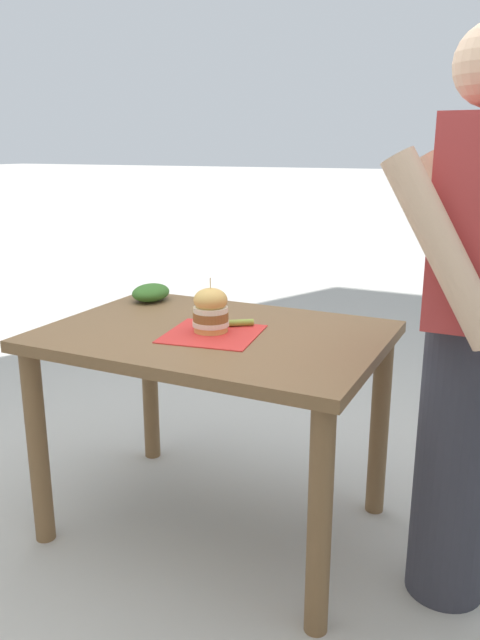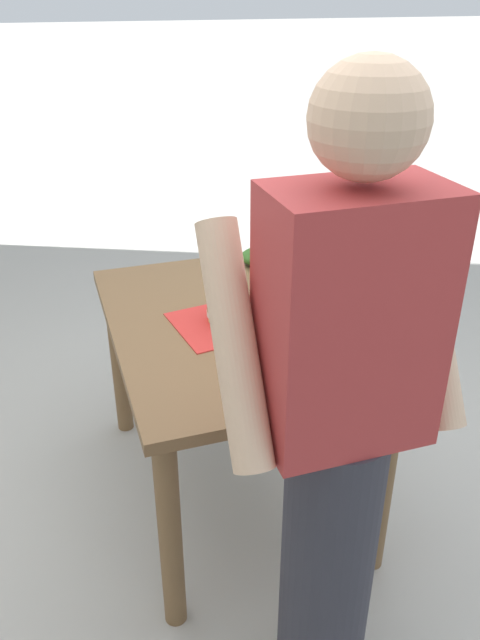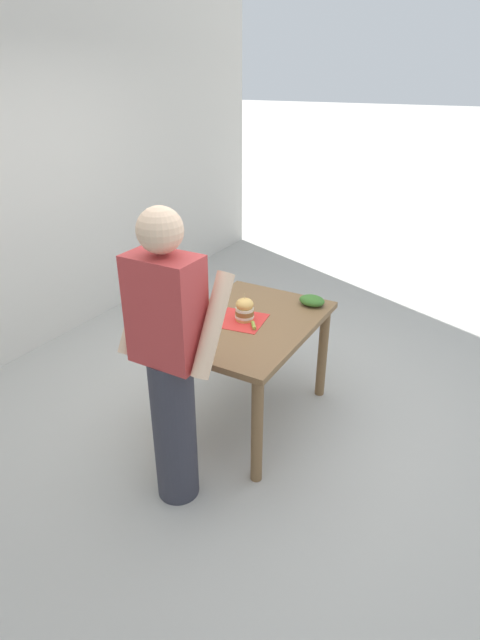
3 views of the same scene
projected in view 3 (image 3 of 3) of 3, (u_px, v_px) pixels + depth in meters
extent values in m
plane|color=#ADAAA3|center=(247.00, 415.00, 3.60)|extent=(80.00, 80.00, 0.00)
cube|color=brown|center=(248.00, 324.00, 3.27)|extent=(0.82, 1.15, 0.04)
cylinder|color=brown|center=(323.00, 353.00, 3.68)|extent=(0.07, 0.07, 0.72)
cylinder|color=brown|center=(240.00, 331.00, 3.99)|extent=(0.07, 0.07, 0.72)
cylinder|color=brown|center=(257.00, 431.00, 2.88)|extent=(0.07, 0.07, 0.72)
cylinder|color=brown|center=(160.00, 396.00, 3.19)|extent=(0.07, 0.07, 0.72)
cube|color=red|center=(241.00, 320.00, 3.26)|extent=(0.35, 0.35, 0.00)
cylinder|color=#E5B25B|center=(245.00, 318.00, 3.26)|extent=(0.12, 0.12, 0.02)
cylinder|color=silver|center=(245.00, 316.00, 3.25)|extent=(0.13, 0.13, 0.02)
cylinder|color=brown|center=(245.00, 312.00, 3.24)|extent=(0.12, 0.12, 0.03)
cylinder|color=silver|center=(245.00, 309.00, 3.23)|extent=(0.12, 0.12, 0.02)
ellipsoid|color=#E5B25B|center=(245.00, 304.00, 3.22)|extent=(0.12, 0.12, 0.08)
cylinder|color=#D1B77F|center=(245.00, 297.00, 3.20)|extent=(0.00, 0.00, 0.05)
cylinder|color=#8EA83D|center=(254.00, 325.00, 3.16)|extent=(0.07, 0.09, 0.02)
ellipsoid|color=#386B28|center=(312.00, 301.00, 3.46)|extent=(0.18, 0.14, 0.07)
cylinder|color=#33333D|center=(175.00, 430.00, 2.75)|extent=(0.24, 0.24, 0.90)
cube|color=#B73838|center=(166.00, 310.00, 2.42)|extent=(0.36, 0.22, 0.56)
sphere|color=beige|center=(160.00, 230.00, 2.25)|extent=(0.22, 0.22, 0.22)
cylinder|color=beige|center=(213.00, 325.00, 2.39)|extent=(0.09, 0.34, 0.50)
cylinder|color=beige|center=(138.00, 305.00, 2.60)|extent=(0.09, 0.34, 0.50)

